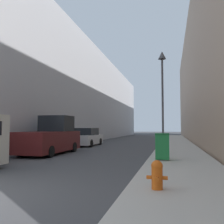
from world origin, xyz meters
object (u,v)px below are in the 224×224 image
Objects in this scene: fire_hydrant at (157,174)px; pickup_truck at (51,138)px; trash_bin at (162,146)px; lamppost at (162,81)px; parked_sedan_near at (87,138)px.

pickup_truck is (-7.03, 8.21, 0.49)m from fire_hydrant.
pickup_truck reaches higher than fire_hydrant.
pickup_truck is at bearing 160.30° from trash_bin.
trash_bin is at bearing -88.59° from lamppost.
trash_bin is 0.27× the size of parked_sedan_near.
parked_sedan_near is (-6.95, 5.35, -3.84)m from lamppost.
pickup_truck reaches higher than trash_bin.
fire_hydrant is 10.69m from lamppost.
parked_sedan_near is at bearing 115.06° from fire_hydrant.
lamppost is 9.58m from parked_sedan_near.
fire_hydrant is 0.15× the size of parked_sedan_near.
trash_bin is at bearing 90.71° from fire_hydrant.
fire_hydrant is at bearing -88.99° from lamppost.
pickup_truck is (-6.95, 2.49, 0.22)m from trash_bin.
lamppost is (-0.17, 9.88, 4.07)m from fire_hydrant.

